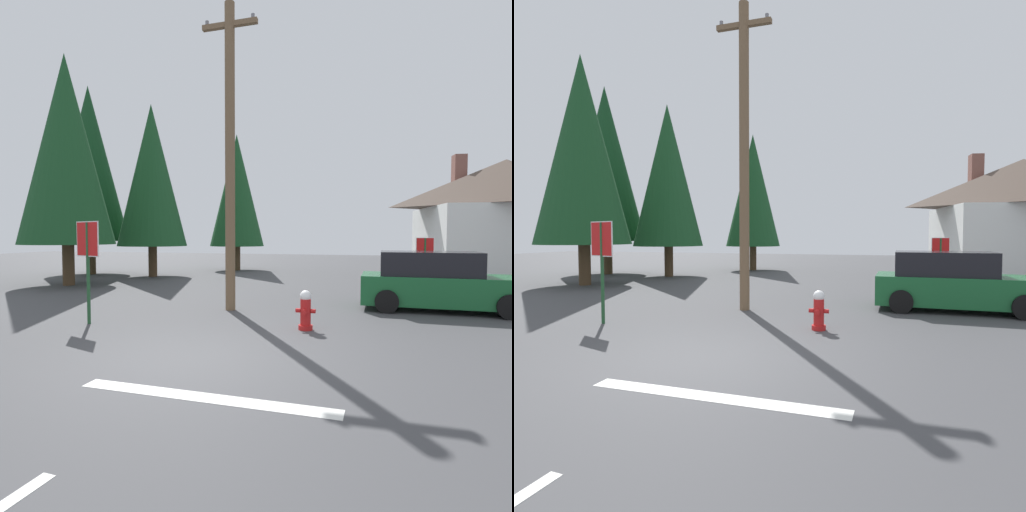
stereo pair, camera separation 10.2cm
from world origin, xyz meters
TOP-DOWN VIEW (x-y plane):
  - ground_plane at (0.00, 0.00)m, footprint 80.00×80.00m
  - lane_stop_bar at (0.82, -1.53)m, footprint 3.60×0.36m
  - stop_sign_near at (-3.64, 1.85)m, footprint 0.81×0.27m
  - fire_hydrant at (1.46, 2.68)m, footprint 0.45×0.38m
  - utility_pole at (-1.00, 4.54)m, footprint 1.60×0.28m
  - stop_sign_far at (4.65, 9.30)m, footprint 0.64×0.33m
  - house at (9.05, 16.35)m, footprint 8.79×7.44m
  - parked_car at (4.67, 6.14)m, footprint 4.40×2.07m
  - pine_tree_tall_left at (-5.25, 17.47)m, footprint 3.32×3.32m
  - pine_tree_mid_left at (-8.18, 12.50)m, footprint 3.55×3.55m
  - pine_tree_short_left at (-9.67, 8.13)m, footprint 3.91×3.91m
  - pine_tree_far_center at (-12.13, 12.68)m, footprint 4.10×4.10m

SIDE VIEW (x-z plane):
  - ground_plane at x=0.00m, z-range -0.10..0.00m
  - lane_stop_bar at x=0.82m, z-range 0.00..0.01m
  - fire_hydrant at x=1.46m, z-range -0.01..0.89m
  - parked_car at x=4.67m, z-range -0.04..1.62m
  - stop_sign_far at x=4.65m, z-range 0.43..2.48m
  - stop_sign_near at x=-3.64m, z-range 0.55..3.00m
  - house at x=9.05m, z-range -0.12..6.20m
  - utility_pole at x=-1.00m, z-range 0.18..8.72m
  - pine_tree_tall_left at x=-5.25m, z-range 0.73..9.04m
  - pine_tree_mid_left at x=-8.18m, z-range 0.78..9.66m
  - pine_tree_short_left at x=-9.67m, z-range 0.86..10.63m
  - pine_tree_far_center at x=-12.13m, z-range 0.91..11.16m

